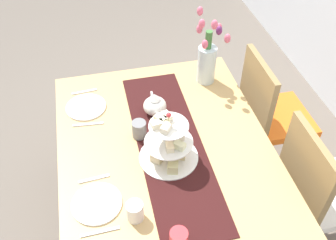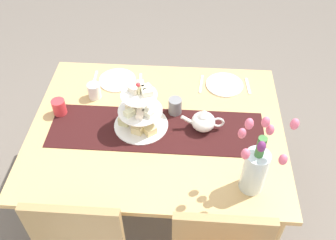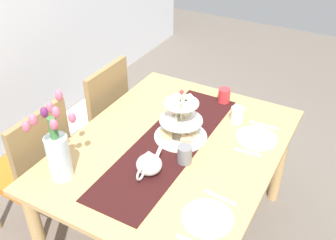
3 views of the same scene
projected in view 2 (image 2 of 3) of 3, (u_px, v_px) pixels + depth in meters
name	position (u px, v px, depth m)	size (l,w,h in m)	color
ground_plane	(159.00, 198.00, 2.59)	(8.00, 8.00, 0.00)	#6B6056
dining_table	(157.00, 138.00, 2.15)	(1.40, 1.10, 0.72)	tan
table_runner	(156.00, 130.00, 2.06)	(1.18, 0.33, 0.00)	black
tiered_cake_stand	(140.00, 113.00, 2.01)	(0.30, 0.30, 0.30)	beige
teapot	(204.00, 121.00, 2.02)	(0.24, 0.13, 0.14)	white
tulip_vase	(256.00, 165.00, 1.68)	(0.23, 0.17, 0.46)	silver
dinner_plate_left	(224.00, 85.00, 2.32)	(0.23, 0.23, 0.01)	white
fork_left	(248.00, 86.00, 2.32)	(0.02, 0.15, 0.01)	silver
knife_left	(201.00, 84.00, 2.33)	(0.01, 0.17, 0.01)	silver
dinner_plate_right	(117.00, 80.00, 2.35)	(0.23, 0.23, 0.01)	white
fork_right	(140.00, 81.00, 2.35)	(0.02, 0.15, 0.01)	silver
knife_right	(95.00, 79.00, 2.36)	(0.01, 0.17, 0.01)	silver
mug_grey	(175.00, 106.00, 2.12)	(0.08, 0.08, 0.10)	slate
mug_white_text	(94.00, 91.00, 2.21)	(0.08, 0.08, 0.10)	white
mug_orange	(59.00, 107.00, 2.12)	(0.08, 0.08, 0.10)	red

